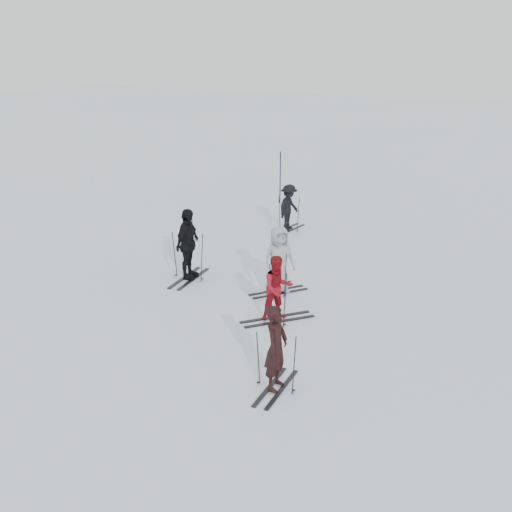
{
  "coord_description": "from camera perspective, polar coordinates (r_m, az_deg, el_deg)",
  "views": [
    {
      "loc": [
        7.73,
        -12.6,
        6.29
      ],
      "look_at": [
        0.0,
        1.0,
        1.0
      ],
      "focal_mm": 45.0,
      "sensor_mm": 36.0,
      "label": 1
    }
  ],
  "objects": [
    {
      "name": "skier_uphill_left",
      "position": [
        17.57,
        -6.09,
        0.98
      ],
      "size": [
        0.64,
        1.21,
        1.96
      ],
      "primitive_type": "imported",
      "rotation": [
        0.0,
        0.0,
        1.71
      ],
      "color": "black",
      "rests_on": "ground"
    },
    {
      "name": "skis_near_dark",
      "position": [
        12.16,
        1.79,
        -9.3
      ],
      "size": [
        1.7,
        1.02,
        1.18
      ],
      "primitive_type": null,
      "rotation": [
        0.0,
        0.0,
        1.68
      ],
      "color": "black",
      "rests_on": "ground"
    },
    {
      "name": "skis_uphill_left",
      "position": [
        17.66,
        -6.06,
        0.05
      ],
      "size": [
        1.99,
        1.25,
        1.36
      ],
      "primitive_type": null,
      "rotation": [
        0.0,
        0.0,
        1.71
      ],
      "color": "black",
      "rests_on": "ground"
    },
    {
      "name": "piste_marker",
      "position": [
        25.88,
        2.16,
        6.98
      ],
      "size": [
        0.05,
        0.05,
        2.09
      ],
      "primitive_type": "cylinder",
      "rotation": [
        0.0,
        0.0,
        -0.12
      ],
      "color": "black",
      "rests_on": "ground"
    },
    {
      "name": "skier_uphill_far",
      "position": [
        22.2,
        2.94,
        4.3
      ],
      "size": [
        0.66,
        1.06,
        1.57
      ],
      "primitive_type": "imported",
      "rotation": [
        0.0,
        0.0,
        1.49
      ],
      "color": "black",
      "rests_on": "ground"
    },
    {
      "name": "skis_uphill_far",
      "position": [
        22.24,
        2.93,
        3.9
      ],
      "size": [
        1.78,
        1.04,
        1.25
      ],
      "primitive_type": null,
      "rotation": [
        0.0,
        0.0,
        1.49
      ],
      "color": "black",
      "rests_on": "ground"
    },
    {
      "name": "skis_grey",
      "position": [
        16.65,
        2.03,
        -1.33
      ],
      "size": [
        1.84,
        1.65,
        1.2
      ],
      "primitive_type": null,
      "rotation": [
        0.0,
        0.0,
        0.96
      ],
      "color": "black",
      "rests_on": "ground"
    },
    {
      "name": "skier_near_dark",
      "position": [
        12.04,
        1.8,
        -8.26
      ],
      "size": [
        0.46,
        0.65,
        1.67
      ],
      "primitive_type": "imported",
      "rotation": [
        0.0,
        0.0,
        1.68
      ],
      "color": "black",
      "rests_on": "ground"
    },
    {
      "name": "skier_red",
      "position": [
        14.95,
        1.94,
        -2.97
      ],
      "size": [
        0.93,
        0.96,
        1.55
      ],
      "primitive_type": "imported",
      "rotation": [
        0.0,
        0.0,
        0.9
      ],
      "color": "maroon",
      "rests_on": "ground"
    },
    {
      "name": "skis_red",
      "position": [
        14.99,
        1.94,
        -3.35
      ],
      "size": [
        2.05,
        1.91,
        1.34
      ],
      "primitive_type": null,
      "rotation": [
        0.0,
        0.0,
        0.9
      ],
      "color": "black",
      "rests_on": "ground"
    },
    {
      "name": "skier_grey",
      "position": [
        16.55,
        2.04,
        -0.4
      ],
      "size": [
        0.95,
        1.03,
        1.77
      ],
      "primitive_type": "imported",
      "rotation": [
        0.0,
        0.0,
        0.96
      ],
      "color": "#989DA1",
      "rests_on": "ground"
    },
    {
      "name": "ground",
      "position": [
        16.07,
        -1.77,
        -4.38
      ],
      "size": [
        120.0,
        120.0,
        0.0
      ],
      "primitive_type": "plane",
      "color": "silver",
      "rests_on": "ground"
    }
  ]
}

